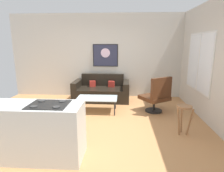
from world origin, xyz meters
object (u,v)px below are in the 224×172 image
object	(u,v)px
couch	(102,91)
wall_painting	(105,55)
armchair	(157,96)
coffee_table	(97,99)
bar_stool	(184,113)

from	to	relation	value
couch	wall_painting	distance (m)	1.24
couch	armchair	size ratio (longest dim) A/B	1.84
coffee_table	wall_painting	size ratio (longest dim) A/B	1.27
couch	coffee_table	bearing A→B (deg)	-89.61
bar_stool	couch	bearing A→B (deg)	129.90
couch	bar_stool	xyz separation A→B (m)	(1.94, -2.32, 0.19)
couch	wall_painting	world-z (taller)	wall_painting
coffee_table	wall_painting	world-z (taller)	wall_painting
bar_stool	coffee_table	bearing A→B (deg)	148.28
armchair	bar_stool	distance (m)	1.28
coffee_table	bar_stool	size ratio (longest dim) A/B	1.76
coffee_table	armchair	xyz separation A→B (m)	(1.59, 0.04, 0.10)
armchair	bar_stool	bearing A→B (deg)	-74.61
couch	armchair	world-z (taller)	armchair
coffee_table	bar_stool	xyz separation A→B (m)	(1.93, -1.19, 0.10)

